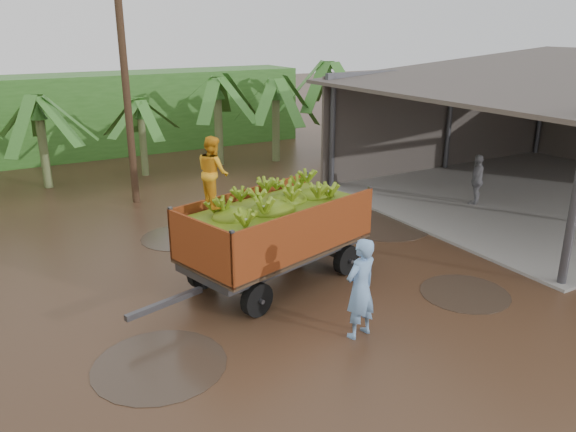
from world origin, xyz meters
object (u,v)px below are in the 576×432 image
object	(u,v)px
man_blue	(360,288)
man_grey	(477,180)
utility_pole	(126,90)
banana_trailer	(275,228)

from	to	relation	value
man_blue	man_grey	distance (m)	9.55
utility_pole	banana_trailer	bearing A→B (deg)	-82.02
man_grey	utility_pole	world-z (taller)	utility_pole
banana_trailer	man_grey	size ratio (longest dim) A/B	3.58
man_blue	utility_pole	xyz separation A→B (m)	(-1.32, 10.74, 2.71)
man_grey	utility_pole	distance (m)	11.70
utility_pole	man_grey	bearing A→B (deg)	-32.05
man_blue	utility_pole	world-z (taller)	utility_pole
banana_trailer	man_grey	distance (m)	8.72
banana_trailer	utility_pole	distance (m)	8.23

